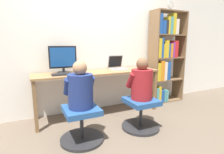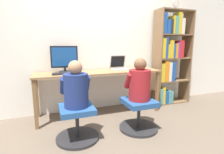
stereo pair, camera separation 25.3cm
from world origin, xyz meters
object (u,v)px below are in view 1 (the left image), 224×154
at_px(keyboard, 65,74).
at_px(bookshelf, 164,57).
at_px(office_chair_left, 82,124).
at_px(person_at_monitor, 80,88).
at_px(laptop, 118,66).
at_px(office_chair_right, 141,113).
at_px(person_at_laptop, 142,82).
at_px(desk_clock, 171,5).
at_px(desktop_monitor, 63,59).

xyz_separation_m(keyboard, bookshelf, (2.10, 0.18, 0.20)).
relative_size(office_chair_left, person_at_monitor, 0.95).
height_order(laptop, keyboard, laptop).
bearing_deg(bookshelf, person_at_monitor, -158.69).
bearing_deg(bookshelf, laptop, 178.06).
distance_m(laptop, keyboard, 1.04).
distance_m(office_chair_left, office_chair_right, 0.89).
distance_m(person_at_laptop, desk_clock, 1.90).
bearing_deg(keyboard, desk_clock, 2.73).
height_order(person_at_laptop, bookshelf, bookshelf).
bearing_deg(desktop_monitor, person_at_monitor, -87.11).
bearing_deg(keyboard, person_at_laptop, -34.16).
distance_m(desktop_monitor, person_at_monitor, 0.91).
bearing_deg(desk_clock, bookshelf, 113.08).
relative_size(office_chair_left, office_chair_right, 1.00).
bearing_deg(office_chair_left, bookshelf, 21.41).
height_order(office_chair_left, person_at_monitor, person_at_monitor).
bearing_deg(office_chair_right, bookshelf, 36.07).
bearing_deg(desk_clock, office_chair_right, -147.14).
xyz_separation_m(person_at_laptop, desk_clock, (1.17, 0.75, 1.30)).
bearing_deg(bookshelf, office_chair_right, -143.93).
xyz_separation_m(office_chair_right, bookshelf, (1.14, 0.83, 0.76)).
xyz_separation_m(office_chair_left, person_at_laptop, (0.89, -0.03, 0.47)).
bearing_deg(desk_clock, keyboard, -177.27).
height_order(keyboard, person_at_laptop, person_at_laptop).
bearing_deg(desk_clock, laptop, 174.33).
relative_size(desktop_monitor, laptop, 1.40).
bearing_deg(keyboard, desktop_monitor, 83.96).
height_order(office_chair_right, desk_clock, desk_clock).
distance_m(desktop_monitor, person_at_laptop, 1.33).
bearing_deg(laptop, desktop_monitor, 178.16).
relative_size(keyboard, desk_clock, 2.34).
distance_m(keyboard, office_chair_right, 1.29).
relative_size(desktop_monitor, office_chair_left, 0.79).
height_order(laptop, person_at_laptop, person_at_laptop).
xyz_separation_m(laptop, bookshelf, (1.08, -0.04, 0.16)).
height_order(office_chair_left, person_at_laptop, person_at_laptop).
height_order(keyboard, office_chair_right, keyboard).
xyz_separation_m(office_chair_left, desk_clock, (2.06, 0.72, 1.77)).
distance_m(laptop, office_chair_left, 1.40).
relative_size(laptop, person_at_monitor, 0.54).
bearing_deg(keyboard, office_chair_right, -34.34).
xyz_separation_m(desktop_monitor, laptop, (0.99, -0.03, -0.16)).
relative_size(person_at_laptop, desk_clock, 3.60).
bearing_deg(office_chair_right, person_at_laptop, 90.00).
height_order(desktop_monitor, laptop, desktop_monitor).
relative_size(office_chair_left, bookshelf, 0.30).
distance_m(keyboard, person_at_laptop, 1.16).
bearing_deg(office_chair_right, person_at_monitor, 177.49).
height_order(keyboard, desk_clock, desk_clock).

